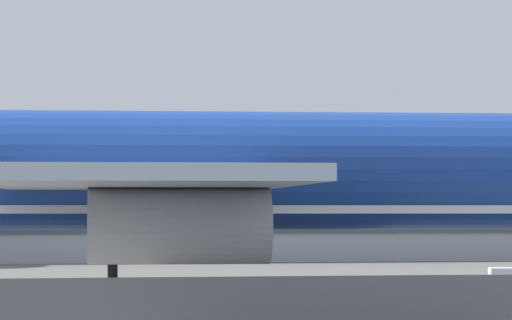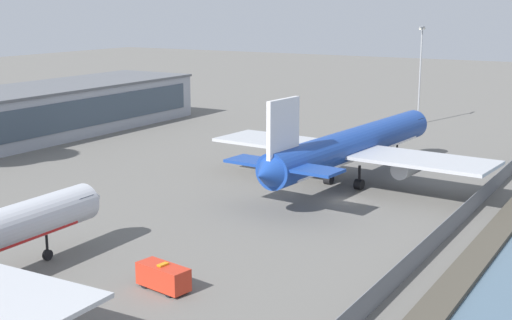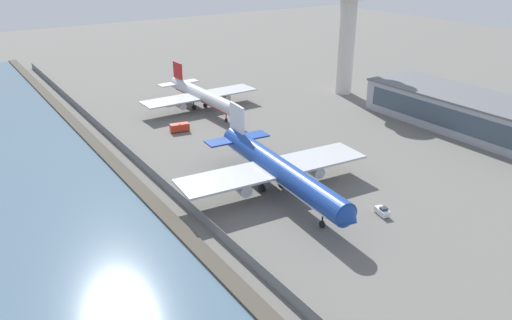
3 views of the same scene
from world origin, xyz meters
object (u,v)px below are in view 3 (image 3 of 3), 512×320
(baggage_tug, at_px, (382,211))
(cargo_jet_blue, at_px, (278,169))
(ops_van, at_px, (179,127))
(control_tower, at_px, (347,27))
(passenger_jet_silver, at_px, (202,96))

(baggage_tug, bearing_deg, cargo_jet_blue, -148.74)
(ops_van, xyz_separation_m, control_tower, (-4.29, 64.71, 21.10))
(ops_van, bearing_deg, control_tower, 93.79)
(passenger_jet_silver, bearing_deg, baggage_tug, -1.83)
(passenger_jet_silver, distance_m, baggage_tug, 77.90)
(ops_van, height_order, control_tower, control_tower)
(baggage_tug, distance_m, ops_van, 64.87)
(passenger_jet_silver, bearing_deg, control_tower, 78.93)
(cargo_jet_blue, height_order, ops_van, cargo_jet_blue)
(cargo_jet_blue, distance_m, control_tower, 82.40)
(passenger_jet_silver, height_order, control_tower, control_tower)
(cargo_jet_blue, distance_m, ops_van, 45.31)
(passenger_jet_silver, height_order, ops_van, passenger_jet_silver)
(passenger_jet_silver, relative_size, control_tower, 1.11)
(baggage_tug, bearing_deg, ops_van, -169.12)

